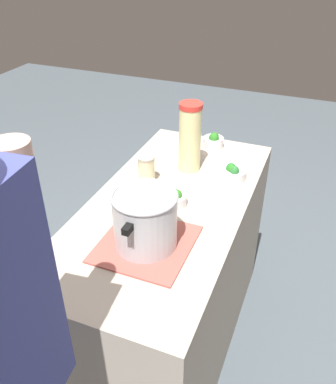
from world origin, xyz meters
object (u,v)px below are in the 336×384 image
object	(u,v)px
cooking_pot	(145,219)
broccoli_bowl_back	(231,173)
mason_jar	(146,169)
broccoli_bowl_front	(214,141)
lemonade_pitcher	(190,137)
broccoli_bowl_center	(174,198)

from	to	relation	value
cooking_pot	broccoli_bowl_back	world-z (taller)	cooking_pot
mason_jar	broccoli_bowl_front	bearing A→B (deg)	157.82
cooking_pot	lemonade_pitcher	xyz separation A→B (m)	(-0.57, -0.04, 0.05)
broccoli_bowl_back	mason_jar	bearing A→B (deg)	-63.45
cooking_pot	lemonade_pitcher	size ratio (longest dim) A/B	0.93
broccoli_bowl_front	lemonade_pitcher	bearing A→B (deg)	-9.47
cooking_pot	broccoli_bowl_center	distance (m)	0.28
lemonade_pitcher	mason_jar	size ratio (longest dim) A/B	2.54
cooking_pot	broccoli_bowl_back	xyz separation A→B (m)	(-0.56, 0.16, -0.08)
lemonade_pitcher	broccoli_bowl_front	world-z (taller)	lemonade_pitcher
broccoli_bowl_center	broccoli_bowl_back	size ratio (longest dim) A/B	0.73
mason_jar	broccoli_bowl_front	xyz separation A→B (m)	(-0.43, 0.17, -0.03)
mason_jar	broccoli_bowl_center	size ratio (longest dim) A/B	1.23
broccoli_bowl_front	broccoli_bowl_center	distance (m)	0.55
cooking_pot	broccoli_bowl_back	bearing A→B (deg)	163.91
cooking_pot	broccoli_bowl_center	xyz separation A→B (m)	(-0.27, 0.00, -0.08)
broccoli_bowl_center	cooking_pot	bearing A→B (deg)	-0.43
lemonade_pitcher	cooking_pot	bearing A→B (deg)	4.01
broccoli_bowl_front	mason_jar	bearing A→B (deg)	-22.18
mason_jar	broccoli_bowl_front	size ratio (longest dim) A/B	1.22
broccoli_bowl_front	broccoli_bowl_back	world-z (taller)	broccoli_bowl_front
lemonade_pitcher	broccoli_bowl_center	distance (m)	0.33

